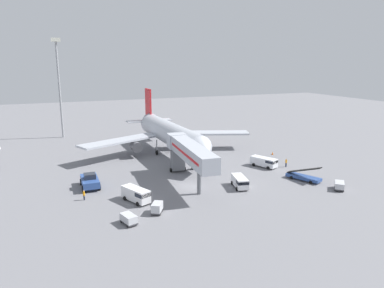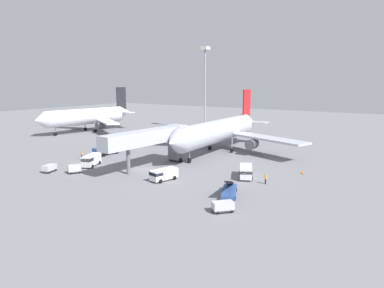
{
  "view_description": "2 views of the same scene",
  "coord_description": "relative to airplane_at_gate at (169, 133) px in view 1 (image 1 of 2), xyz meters",
  "views": [
    {
      "loc": [
        -22.9,
        -55.75,
        21.44
      ],
      "look_at": [
        5.27,
        12.45,
        4.55
      ],
      "focal_mm": 33.83,
      "sensor_mm": 36.0,
      "label": 1
    },
    {
      "loc": [
        42.73,
        -49.43,
        16.58
      ],
      "look_at": [
        4.04,
        10.55,
        3.75
      ],
      "focal_mm": 32.95,
      "sensor_mm": 36.0,
      "label": 2
    }
  ],
  "objects": [
    {
      "name": "baggage_cart_near_center",
      "position": [
        -17.36,
        -33.69,
        -4.3
      ],
      "size": [
        2.07,
        2.84,
        1.37
      ],
      "color": "#38383D",
      "rests_on": "ground"
    },
    {
      "name": "jet_bridge",
      "position": [
        -3.55,
        -20.87,
        0.69
      ],
      "size": [
        4.88,
        20.89,
        7.58
      ],
      "color": "#B2B7C1",
      "rests_on": "ground"
    },
    {
      "name": "baggage_cart_rear_left",
      "position": [
        18.97,
        -34.14,
        -4.31
      ],
      "size": [
        2.93,
        2.99,
        1.36
      ],
      "color": "#38383D",
      "rests_on": "ground"
    },
    {
      "name": "service_van_rear_right",
      "position": [
        3.73,
        -26.77,
        -3.95
      ],
      "size": [
        2.97,
        5.18,
        1.93
      ],
      "color": "white",
      "rests_on": "ground"
    },
    {
      "name": "service_van_far_left",
      "position": [
        -14.46,
        -26.33,
        -3.8
      ],
      "size": [
        3.8,
        5.63,
        2.22
      ],
      "color": "white",
      "rests_on": "ground"
    },
    {
      "name": "belt_loader_truck",
      "position": [
        16.61,
        -27.74,
        -4.31
      ],
      "size": [
        4.34,
        6.61,
        3.09
      ],
      "color": "#2D4C8E",
      "rests_on": "ground"
    },
    {
      "name": "pushback_tug",
      "position": [
        -20.32,
        -16.73,
        -3.86
      ],
      "size": [
        3.11,
        6.03,
        2.6
      ],
      "color": "#2D4C8E",
      "rests_on": "ground"
    },
    {
      "name": "safety_cone_alpha",
      "position": [
        22.29,
        -9.75,
        -4.73
      ],
      "size": [
        0.46,
        0.46,
        0.7
      ],
      "color": "black",
      "rests_on": "ground"
    },
    {
      "name": "ground_plane",
      "position": [
        -3.82,
        -22.94,
        -5.07
      ],
      "size": [
        300.0,
        300.0,
        0.0
      ],
      "primitive_type": "plane",
      "color": "slate"
    },
    {
      "name": "airplane_at_gate",
      "position": [
        0.0,
        0.0,
        0.0
      ],
      "size": [
        42.31,
        41.17,
        14.32
      ],
      "color": "#B7BCC6",
      "rests_on": "ground"
    },
    {
      "name": "service_van_outer_right",
      "position": [
        14.74,
        -17.67,
        -3.92
      ],
      "size": [
        4.15,
        5.92,
        1.99
      ],
      "color": "white",
      "rests_on": "ground"
    },
    {
      "name": "apron_light_mast",
      "position": [
        -22.08,
        30.19,
        13.92
      ],
      "size": [
        2.4,
        2.4,
        27.69
      ],
      "color": "#93969B",
      "rests_on": "ground"
    },
    {
      "name": "baggage_cart_near_right",
      "position": [
        -12.77,
        -31.72,
        -4.21
      ],
      "size": [
        2.27,
        2.58,
        1.56
      ],
      "color": "#38383D",
      "rests_on": "ground"
    },
    {
      "name": "ground_crew_worker_midground",
      "position": [
        -21.95,
        -22.42,
        -4.21
      ],
      "size": [
        0.32,
        0.32,
        1.63
      ],
      "color": "#1E2333",
      "rests_on": "ground"
    },
    {
      "name": "ground_crew_worker_foreground",
      "position": [
        18.98,
        -19.33,
        -4.12
      ],
      "size": [
        0.43,
        0.43,
        1.79
      ],
      "color": "#1E2333",
      "rests_on": "ground"
    }
  ]
}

